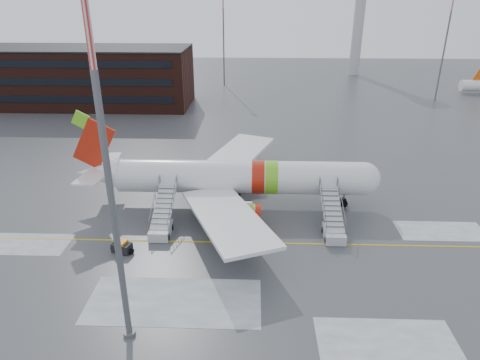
{
  "coord_description": "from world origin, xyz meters",
  "views": [
    {
      "loc": [
        0.29,
        -37.5,
        22.95
      ],
      "look_at": [
        -1.21,
        5.45,
        4.0
      ],
      "focal_mm": 32.0,
      "sensor_mm": 36.0,
      "label": 1
    }
  ],
  "objects_px": {
    "airstair_fwd": "(333,225)",
    "pushback_tug": "(231,219)",
    "baggage_tractor": "(122,247)",
    "light_mast_near": "(109,178)",
    "airliner": "(232,178)",
    "airstair_aft": "(162,222)"
  },
  "relations": [
    {
      "from": "airliner",
      "to": "pushback_tug",
      "type": "bearing_deg",
      "value": -88.64
    },
    {
      "from": "airliner",
      "to": "light_mast_near",
      "type": "distance_m",
      "value": 23.98
    },
    {
      "from": "airstair_aft",
      "to": "airliner",
      "type": "bearing_deg",
      "value": 43.11
    },
    {
      "from": "airliner",
      "to": "airstair_fwd",
      "type": "relative_size",
      "value": 4.55
    },
    {
      "from": "pushback_tug",
      "to": "baggage_tractor",
      "type": "distance_m",
      "value": 11.64
    },
    {
      "from": "pushback_tug",
      "to": "light_mast_near",
      "type": "relative_size",
      "value": 0.13
    },
    {
      "from": "airstair_aft",
      "to": "pushback_tug",
      "type": "xyz_separation_m",
      "value": [
        7.1,
        1.62,
        -0.31
      ]
    },
    {
      "from": "airliner",
      "to": "airstair_aft",
      "type": "bearing_deg",
      "value": -136.89
    },
    {
      "from": "airliner",
      "to": "light_mast_near",
      "type": "bearing_deg",
      "value": -106.9
    },
    {
      "from": "airliner",
      "to": "pushback_tug",
      "type": "distance_m",
      "value": 5.59
    },
    {
      "from": "pushback_tug",
      "to": "light_mast_near",
      "type": "xyz_separation_m",
      "value": [
        -6.57,
        -16.33,
        11.73
      ]
    },
    {
      "from": "airliner",
      "to": "airstair_fwd",
      "type": "bearing_deg",
      "value": -31.57
    },
    {
      "from": "baggage_tractor",
      "to": "light_mast_near",
      "type": "xyz_separation_m",
      "value": [
        3.64,
        -10.74,
        11.98
      ]
    },
    {
      "from": "airstair_fwd",
      "to": "baggage_tractor",
      "type": "xyz_separation_m",
      "value": [
        -20.73,
        -3.96,
        -0.55
      ]
    },
    {
      "from": "airstair_aft",
      "to": "pushback_tug",
      "type": "relative_size",
      "value": 2.5
    },
    {
      "from": "pushback_tug",
      "to": "airstair_aft",
      "type": "bearing_deg",
      "value": -167.12
    },
    {
      "from": "airstair_fwd",
      "to": "pushback_tug",
      "type": "bearing_deg",
      "value": 171.23
    },
    {
      "from": "pushback_tug",
      "to": "airstair_fwd",
      "type": "bearing_deg",
      "value": -8.77
    },
    {
      "from": "airstair_fwd",
      "to": "pushback_tug",
      "type": "relative_size",
      "value": 2.5
    },
    {
      "from": "airstair_fwd",
      "to": "baggage_tractor",
      "type": "distance_m",
      "value": 21.11
    },
    {
      "from": "pushback_tug",
      "to": "baggage_tractor",
      "type": "xyz_separation_m",
      "value": [
        -10.21,
        -5.59,
        -0.24
      ]
    },
    {
      "from": "pushback_tug",
      "to": "airliner",
      "type": "bearing_deg",
      "value": 91.36
    }
  ]
}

